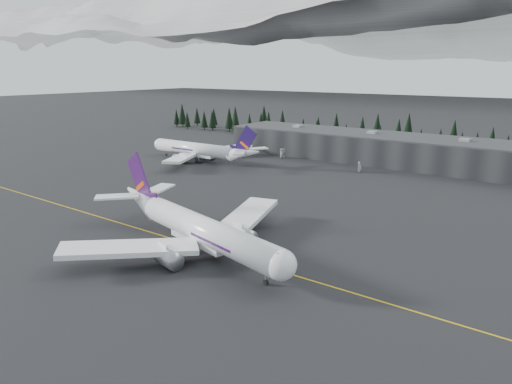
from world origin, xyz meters
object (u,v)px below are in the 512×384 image
Objects in this scene: jet_parked at (203,150)px; gse_vehicle_b at (359,170)px; gse_vehicle_a at (283,157)px; terminal at (392,149)px; jet_main at (193,226)px.

jet_parked reaches higher than gse_vehicle_b.
gse_vehicle_b is (42.42, -6.92, 0.09)m from gse_vehicle_a.
terminal is at bearing 150.46° from gse_vehicle_b.
jet_parked is (-71.82, -48.06, -1.10)m from terminal.
gse_vehicle_a is at bearing -156.52° from terminal.
jet_main is at bearing -94.07° from gse_vehicle_a.
jet_main is at bearing -90.65° from terminal.
terminal is at bearing -3.02° from gse_vehicle_a.
gse_vehicle_b is at bearing 104.26° from jet_main.
terminal is 27.76m from gse_vehicle_b.
jet_main is (-1.45, -128.18, -0.76)m from terminal.
jet_parked reaches higher than terminal.
jet_parked is (-70.38, 80.12, -0.33)m from jet_main.
jet_parked is at bearing -159.03° from gse_vehicle_a.
gse_vehicle_a is at bearing 125.42° from jet_main.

